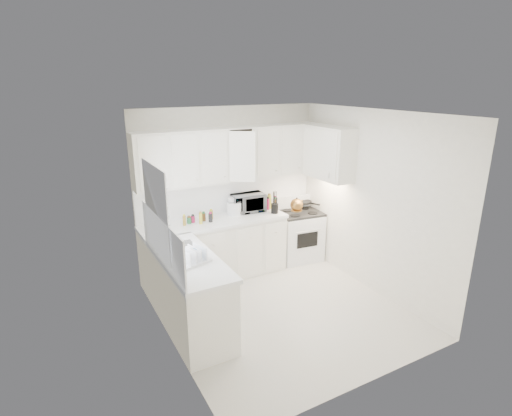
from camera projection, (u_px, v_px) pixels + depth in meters
floor at (281, 310)px, 5.45m from camera, size 3.20×3.20×0.00m
ceiling at (285, 113)px, 4.67m from camera, size 3.20×3.20×0.00m
wall_back at (229, 190)px, 6.40m from camera, size 3.00×0.00×3.00m
wall_front at (375, 269)px, 3.72m from camera, size 3.00×0.00×3.00m
wall_left at (166, 241)px, 4.37m from camera, size 0.00×3.20×3.20m
wall_right at (372, 202)px, 5.74m from camera, size 0.00×3.20×3.20m
window_blinds at (157, 210)px, 4.60m from camera, size 0.06×0.96×1.06m
lower_cabinets_back at (215, 251)px, 6.23m from camera, size 2.22×0.60×0.90m
lower_cabinets_left at (190, 295)px, 4.94m from camera, size 0.60×1.60×0.90m
countertop_back at (215, 222)px, 6.07m from camera, size 2.24×0.64×0.05m
countertop_left at (188, 260)px, 4.80m from camera, size 0.64×1.62×0.05m
backsplash_back at (229, 195)px, 6.41m from camera, size 2.98×0.02×0.55m
backsplash_left at (162, 241)px, 4.57m from camera, size 0.02×1.60×0.55m
upper_cabinets_back at (233, 180)px, 6.20m from camera, size 3.00×0.33×0.80m
upper_cabinets_right at (327, 178)px, 6.30m from camera, size 0.33×0.90×0.80m
sink at (178, 239)px, 5.05m from camera, size 0.42×0.38×0.30m
stove at (299, 229)px, 6.87m from camera, size 0.77×0.65×1.08m
tea_kettle at (297, 204)px, 6.50m from camera, size 0.29×0.26×0.24m
frying_pan at (303, 201)px, 6.96m from camera, size 0.46×0.56×0.04m
microwave at (247, 201)px, 6.44m from camera, size 0.54×0.33×0.36m
rice_cooker at (235, 207)px, 6.31m from camera, size 0.30×0.30×0.24m
paper_towel at (232, 206)px, 6.33m from camera, size 0.12×0.12×0.27m
utensil_crock at (275, 202)px, 6.34m from camera, size 0.12×0.12×0.37m
dish_rack at (191, 254)px, 4.63m from camera, size 0.45×0.38×0.21m
spice_left_0 at (182, 219)px, 5.95m from camera, size 0.06×0.06×0.13m
spice_left_1 at (189, 220)px, 5.90m from camera, size 0.06×0.06×0.13m
spice_left_2 at (192, 217)px, 6.01m from camera, size 0.06×0.06×0.13m
spice_left_3 at (199, 218)px, 5.97m from camera, size 0.06×0.06×0.13m
spice_left_4 at (201, 215)px, 6.08m from camera, size 0.06×0.06×0.13m
spice_left_5 at (208, 216)px, 6.04m from camera, size 0.06×0.06×0.13m
spice_left_6 at (210, 214)px, 6.15m from camera, size 0.06×0.06×0.13m
sauce_right_0 at (265, 203)px, 6.62m from camera, size 0.06×0.06×0.19m
sauce_right_1 at (270, 203)px, 6.60m from camera, size 0.06×0.06×0.19m
sauce_right_2 at (271, 202)px, 6.67m from camera, size 0.06×0.06×0.19m
sauce_right_3 at (275, 202)px, 6.65m from camera, size 0.06×0.06×0.19m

